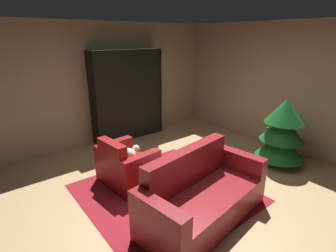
{
  "coord_description": "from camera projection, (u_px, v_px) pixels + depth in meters",
  "views": [
    {
      "loc": [
        2.65,
        -2.48,
        2.37
      ],
      "look_at": [
        -0.45,
        -0.04,
        0.98
      ],
      "focal_mm": 27.64,
      "sensor_mm": 36.0,
      "label": 1
    }
  ],
  "objects": [
    {
      "name": "ground_plane",
      "position": [
        187.0,
        190.0,
        4.2
      ],
      "size": [
        6.84,
        6.84,
        0.0
      ],
      "primitive_type": "plane",
      "color": "tan"
    },
    {
      "name": "wall_back",
      "position": [
        289.0,
        88.0,
        5.42
      ],
      "size": [
        5.82,
        0.06,
        2.67
      ],
      "primitive_type": "cube",
      "color": "tan",
      "rests_on": "ground"
    },
    {
      "name": "wall_left",
      "position": [
        103.0,
        83.0,
        5.89
      ],
      "size": [
        0.06,
        5.75,
        2.67
      ],
      "primitive_type": "cube",
      "color": "tan",
      "rests_on": "ground"
    },
    {
      "name": "area_rug",
      "position": [
        165.0,
        193.0,
        4.11
      ],
      "size": [
        2.42,
        2.37,
        0.01
      ],
      "primitive_type": "cube",
      "color": "maroon",
      "rests_on": "ground"
    },
    {
      "name": "bookshelf_unit",
      "position": [
        132.0,
        96.0,
        6.14
      ],
      "size": [
        0.39,
        1.72,
        2.08
      ],
      "color": "black",
      "rests_on": "ground"
    },
    {
      "name": "armchair_red",
      "position": [
        126.0,
        166.0,
        4.32
      ],
      "size": [
        0.99,
        0.8,
        0.82
      ],
      "color": "maroon",
      "rests_on": "ground"
    },
    {
      "name": "couch_red",
      "position": [
        202.0,
        197.0,
        3.47
      ],
      "size": [
        1.07,
        1.99,
        0.94
      ],
      "color": "maroon",
      "rests_on": "ground"
    },
    {
      "name": "coffee_table",
      "position": [
        178.0,
        172.0,
        3.93
      ],
      "size": [
        0.63,
        0.63,
        0.45
      ],
      "color": "black",
      "rests_on": "ground"
    },
    {
      "name": "book_stack_on_table",
      "position": [
        181.0,
        168.0,
        3.88
      ],
      "size": [
        0.21,
        0.19,
        0.07
      ],
      "color": "#E1BD4C",
      "rests_on": "coffee_table"
    },
    {
      "name": "bottle_on_table",
      "position": [
        187.0,
        161.0,
        3.98
      ],
      "size": [
        0.06,
        0.06,
        0.22
      ],
      "color": "#292B4F",
      "rests_on": "coffee_table"
    },
    {
      "name": "decorated_tree",
      "position": [
        282.0,
        131.0,
        4.84
      ],
      "size": [
        0.9,
        0.9,
        1.3
      ],
      "color": "brown",
      "rests_on": "ground"
    }
  ]
}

